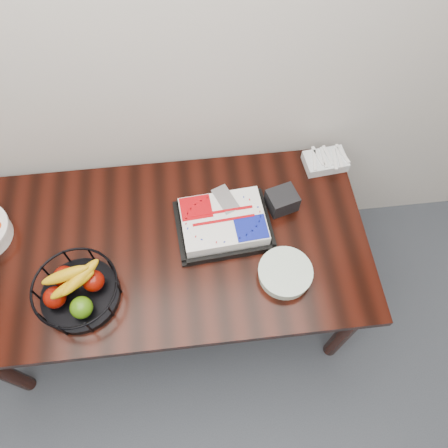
{
  "coord_description": "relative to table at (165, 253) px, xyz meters",
  "views": [
    {
      "loc": [
        0.17,
        1.13,
        2.46
      ],
      "look_at": [
        0.27,
        2.03,
        0.83
      ],
      "focal_mm": 35.0,
      "sensor_mm": 36.0,
      "label": 1
    }
  ],
  "objects": [
    {
      "name": "fruit_basket",
      "position": [
        -0.34,
        -0.2,
        0.16
      ],
      "size": [
        0.34,
        0.34,
        0.18
      ],
      "color": "black",
      "rests_on": "table"
    },
    {
      "name": "fork_bag",
      "position": [
        0.8,
        0.35,
        0.11
      ],
      "size": [
        0.21,
        0.15,
        0.06
      ],
      "color": "silver",
      "rests_on": "table"
    },
    {
      "name": "cake_tray",
      "position": [
        0.27,
        0.06,
        0.13
      ],
      "size": [
        0.44,
        0.35,
        0.09
      ],
      "color": "black",
      "rests_on": "table"
    },
    {
      "name": "plate_stack",
      "position": [
        0.5,
        -0.2,
        0.11
      ],
      "size": [
        0.23,
        0.23,
        0.06
      ],
      "color": "white",
      "rests_on": "table"
    },
    {
      "name": "table",
      "position": [
        0.0,
        0.0,
        0.0
      ],
      "size": [
        1.8,
        0.9,
        0.75
      ],
      "color": "black",
      "rests_on": "ground"
    },
    {
      "name": "napkin_box",
      "position": [
        0.55,
        0.14,
        0.13
      ],
      "size": [
        0.15,
        0.14,
        0.09
      ],
      "primitive_type": "cube",
      "rotation": [
        0.0,
        0.0,
        0.27
      ],
      "color": "black",
      "rests_on": "table"
    }
  ]
}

